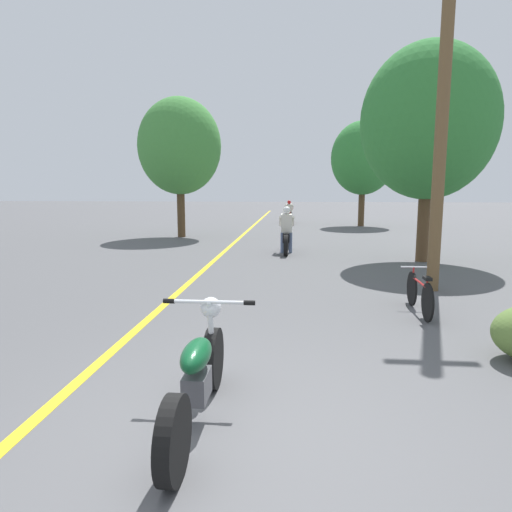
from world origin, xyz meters
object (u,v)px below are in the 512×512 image
at_px(motorcycle_foreground, 198,376).
at_px(motorcycle_rider_lead, 286,235).
at_px(roadside_tree_right_near, 429,122).
at_px(roadside_tree_left, 179,147).
at_px(motorcycle_rider_far, 289,214).
at_px(bicycle_parked, 419,293).
at_px(roadside_tree_right_far, 363,158).
at_px(utility_pole, 444,93).

relative_size(motorcycle_foreground, motorcycle_rider_lead, 1.05).
height_order(roadside_tree_right_near, roadside_tree_left, roadside_tree_right_near).
xyz_separation_m(motorcycle_rider_far, bicycle_parked, (2.48, -18.71, -0.16)).
distance_m(motorcycle_rider_lead, motorcycle_rider_far, 11.88).
bearing_deg(roadside_tree_right_far, motorcycle_rider_lead, -109.92).
distance_m(utility_pole, motorcycle_foreground, 7.45).
xyz_separation_m(motorcycle_foreground, motorcycle_rider_far, (0.40, 22.52, 0.06)).
distance_m(roadside_tree_right_near, roadside_tree_left, 9.98).
bearing_deg(roadside_tree_left, motorcycle_foreground, -75.15).
relative_size(roadside_tree_right_near, roadside_tree_left, 1.04).
distance_m(utility_pole, roadside_tree_right_near, 3.77).
xyz_separation_m(utility_pole, roadside_tree_left, (-7.53, 9.27, -0.15)).
bearing_deg(utility_pole, roadside_tree_left, 129.06).
height_order(motorcycle_rider_lead, motorcycle_rider_far, motorcycle_rider_lead).
distance_m(utility_pole, roadside_tree_left, 11.94).
bearing_deg(motorcycle_rider_lead, motorcycle_rider_far, 90.62).
bearing_deg(motorcycle_foreground, roadside_tree_right_far, 78.53).
distance_m(roadside_tree_right_near, motorcycle_rider_far, 14.22).
distance_m(utility_pole, motorcycle_rider_lead, 6.77).
height_order(motorcycle_foreground, motorcycle_rider_far, motorcycle_rider_far).
xyz_separation_m(motorcycle_foreground, motorcycle_rider_lead, (0.52, 10.64, 0.11)).
bearing_deg(motorcycle_rider_lead, roadside_tree_right_far, 70.08).
relative_size(roadside_tree_right_near, bicycle_parked, 3.72).
distance_m(roadside_tree_right_far, motorcycle_rider_lead, 11.31).
bearing_deg(roadside_tree_right_far, motorcycle_foreground, -101.47).
bearing_deg(motorcycle_foreground, motorcycle_rider_lead, 87.18).
xyz_separation_m(utility_pole, motorcycle_foreground, (-3.59, -5.57, -3.39)).
bearing_deg(motorcycle_foreground, motorcycle_rider_far, 88.99).
height_order(roadside_tree_right_far, motorcycle_rider_lead, roadside_tree_right_far).
bearing_deg(roadside_tree_right_far, utility_pole, -92.43).
xyz_separation_m(roadside_tree_right_far, roadside_tree_left, (-8.18, -6.04, 0.14)).
bearing_deg(roadside_tree_right_far, bicycle_parked, -94.57).
distance_m(utility_pole, motorcycle_rider_far, 17.56).
height_order(roadside_tree_right_near, bicycle_parked, roadside_tree_right_near).
height_order(roadside_tree_left, motorcycle_rider_far, roadside_tree_left).
bearing_deg(bicycle_parked, roadside_tree_left, 121.69).
bearing_deg(roadside_tree_right_far, roadside_tree_right_near, -89.51).
height_order(roadside_tree_right_near, motorcycle_rider_far, roadside_tree_right_near).
bearing_deg(roadside_tree_left, motorcycle_rider_lead, -43.34).
bearing_deg(motorcycle_rider_lead, bicycle_parked, -71.00).
bearing_deg(utility_pole, motorcycle_foreground, -122.78).
relative_size(utility_pole, bicycle_parked, 4.72).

